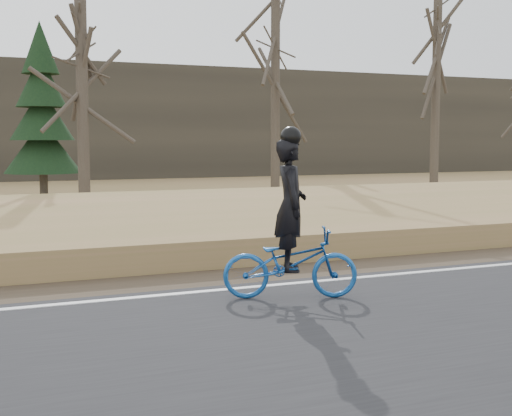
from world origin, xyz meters
name	(u,v)px	position (x,y,z in m)	size (l,w,h in m)	color
ground	(420,279)	(0.00, 0.00, 0.00)	(120.00, 120.00, 0.00)	#95704C
edge_line	(412,273)	(0.00, 0.20, 0.07)	(120.00, 0.12, 0.01)	silver
shoulder	(375,265)	(0.00, 1.20, 0.02)	(120.00, 1.60, 0.04)	#473A2B
embankment	(292,231)	(0.00, 4.20, 0.22)	(120.00, 5.00, 0.44)	#95704C
ballast	(224,213)	(0.00, 8.00, 0.23)	(120.00, 3.00, 0.45)	slate
railroad	(224,201)	(0.00, 8.00, 0.53)	(120.00, 2.40, 0.29)	black
treeline_backdrop	(74,122)	(0.00, 30.00, 3.00)	(120.00, 4.00, 6.00)	#383328
cyclist	(290,244)	(-2.40, -0.57, 0.74)	(1.78, 1.14, 2.14)	#154B94
bare_tree_near_left	(82,100)	(-2.44, 13.50, 3.24)	(0.36, 0.36, 6.47)	#453E33
bare_tree_center	(275,79)	(5.68, 17.11, 4.43)	(0.36, 0.36, 8.85)	#453E33
bare_tree_right	(436,88)	(11.83, 15.08, 4.10)	(0.36, 0.36, 8.20)	#453E33
conifer	(42,116)	(-3.24, 16.76, 2.85)	(2.60, 2.60, 6.03)	#453E33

